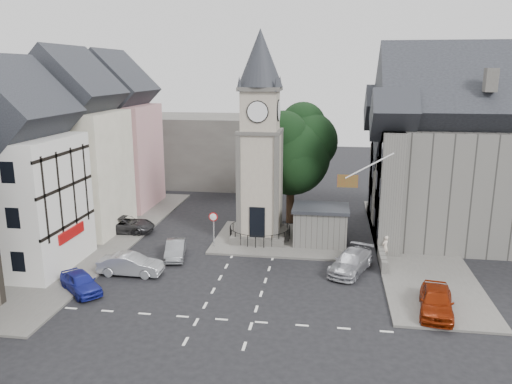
% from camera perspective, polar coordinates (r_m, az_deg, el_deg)
% --- Properties ---
extents(ground, '(120.00, 120.00, 0.00)m').
position_cam_1_polar(ground, '(32.99, -1.54, -9.94)').
color(ground, black).
rests_on(ground, ground).
extents(pavement_west, '(6.00, 30.00, 0.14)m').
position_cam_1_polar(pavement_west, '(42.07, -17.13, -5.15)').
color(pavement_west, '#595651').
rests_on(pavement_west, ground).
extents(pavement_east, '(6.00, 26.00, 0.14)m').
position_cam_1_polar(pavement_east, '(40.52, 17.60, -5.91)').
color(pavement_east, '#595651').
rests_on(pavement_east, ground).
extents(central_island, '(10.00, 8.00, 0.16)m').
position_cam_1_polar(central_island, '(40.15, 2.58, -5.42)').
color(central_island, '#595651').
rests_on(central_island, ground).
extents(road_markings, '(20.00, 8.00, 0.01)m').
position_cam_1_polar(road_markings, '(28.13, -3.56, -14.36)').
color(road_markings, silver).
rests_on(road_markings, ground).
extents(clock_tower, '(4.86, 4.86, 16.25)m').
position_cam_1_polar(clock_tower, '(38.45, 0.48, 6.08)').
color(clock_tower, '#4C4944').
rests_on(clock_tower, ground).
extents(stone_shelter, '(4.30, 3.30, 3.08)m').
position_cam_1_polar(stone_shelter, '(39.03, 7.36, -3.82)').
color(stone_shelter, '#65635D').
rests_on(stone_shelter, ground).
extents(town_tree, '(7.20, 7.20, 10.80)m').
position_cam_1_polar(town_tree, '(43.32, 4.04, 5.38)').
color(town_tree, black).
rests_on(town_tree, ground).
extents(warning_sign_post, '(0.70, 0.19, 2.85)m').
position_cam_1_polar(warning_sign_post, '(37.89, -4.89, -3.53)').
color(warning_sign_post, black).
rests_on(warning_sign_post, ground).
extents(terrace_pink, '(8.10, 7.60, 12.80)m').
position_cam_1_polar(terrace_pink, '(50.71, -15.89, 5.66)').
color(terrace_pink, '#C4878F').
rests_on(terrace_pink, ground).
extents(terrace_cream, '(8.10, 7.60, 12.80)m').
position_cam_1_polar(terrace_cream, '(43.63, -20.17, 4.11)').
color(terrace_cream, beige).
rests_on(terrace_cream, ground).
extents(terrace_tudor, '(8.10, 7.60, 12.00)m').
position_cam_1_polar(terrace_tudor, '(37.00, -25.97, 1.34)').
color(terrace_tudor, silver).
rests_on(terrace_tudor, ground).
extents(backdrop_west, '(20.00, 10.00, 8.00)m').
position_cam_1_polar(backdrop_west, '(60.99, -8.11, 4.88)').
color(backdrop_west, '#4C4944').
rests_on(backdrop_west, ground).
extents(east_building, '(14.40, 11.40, 12.60)m').
position_cam_1_polar(east_building, '(42.58, 22.38, 3.26)').
color(east_building, '#65635D').
rests_on(east_building, ground).
extents(east_boundary_wall, '(0.40, 16.00, 0.90)m').
position_cam_1_polar(east_boundary_wall, '(41.92, 13.44, -4.42)').
color(east_boundary_wall, '#65635D').
rests_on(east_boundary_wall, ground).
extents(flagpole, '(3.68, 0.10, 2.74)m').
position_cam_1_polar(flagpole, '(34.41, 12.84, 2.94)').
color(flagpole, white).
rests_on(flagpole, ground).
extents(car_west_blue, '(3.85, 3.64, 1.29)m').
position_cam_1_polar(car_west_blue, '(32.78, -19.40, -9.69)').
color(car_west_blue, navy).
rests_on(car_west_blue, ground).
extents(car_west_silver, '(4.28, 1.49, 1.41)m').
position_cam_1_polar(car_west_silver, '(34.46, -14.14, -8.04)').
color(car_west_silver, '#A2A5AA').
rests_on(car_west_silver, ground).
extents(car_west_grey, '(5.17, 2.57, 1.41)m').
position_cam_1_polar(car_west_grey, '(43.19, -14.86, -3.62)').
color(car_west_grey, '#28282A').
rests_on(car_west_grey, ground).
extents(car_island_silver, '(2.09, 3.95, 1.24)m').
position_cam_1_polar(car_island_silver, '(36.85, -9.19, -6.48)').
color(car_island_silver, gray).
rests_on(car_island_silver, ground).
extents(car_island_east, '(3.59, 5.17, 1.39)m').
position_cam_1_polar(car_island_east, '(34.50, 10.80, -7.85)').
color(car_island_east, '#A1A2A9').
rests_on(car_island_east, ground).
extents(car_east_red, '(2.45, 4.65, 1.51)m').
position_cam_1_polar(car_east_red, '(30.14, 19.91, -11.62)').
color(car_east_red, maroon).
rests_on(car_east_red, ground).
extents(pedestrian, '(0.72, 0.70, 1.67)m').
position_cam_1_polar(pedestrian, '(37.43, 14.56, -6.09)').
color(pedestrian, beige).
rests_on(pedestrian, ground).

